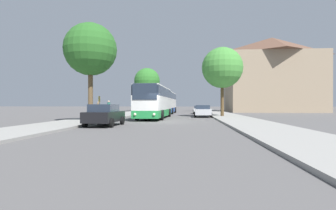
{
  "coord_description": "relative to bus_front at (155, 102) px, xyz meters",
  "views": [
    {
      "loc": [
        2.23,
        -22.9,
        1.56
      ],
      "look_at": [
        -0.63,
        13.79,
        1.44
      ],
      "focal_mm": 28.0,
      "sensor_mm": 36.0,
      "label": 1
    }
  ],
  "objects": [
    {
      "name": "sidewalk_right",
      "position": [
        8.44,
        -5.7,
        -1.75
      ],
      "size": [
        4.0,
        120.0,
        0.15
      ],
      "primitive_type": "cube",
      "color": "gray",
      "rests_on": "ground_plane"
    },
    {
      "name": "bus_stop_sign",
      "position": [
        -5.29,
        -2.85,
        -0.28
      ],
      "size": [
        0.08,
        0.45,
        2.24
      ],
      "color": "gray",
      "rests_on": "sidewalk_left"
    },
    {
      "name": "tree_right_near",
      "position": [
        7.71,
        3.12,
        4.08
      ],
      "size": [
        4.88,
        4.88,
        8.22
      ],
      "color": "#513D23",
      "rests_on": "sidewalk_right"
    },
    {
      "name": "pedestrian_waiting_near",
      "position": [
        -6.24,
        -0.39,
        -0.81
      ],
      "size": [
        0.36,
        0.36,
        1.72
      ],
      "rotation": [
        0.0,
        0.0,
        6.23
      ],
      "color": "#23232D",
      "rests_on": "sidewalk_left"
    },
    {
      "name": "building_right_background",
      "position": [
        20.45,
        25.5,
        5.66
      ],
      "size": [
        17.37,
        11.69,
        14.97
      ],
      "color": "gray",
      "rests_on": "ground_plane"
    },
    {
      "name": "parked_car_right_near",
      "position": [
        5.39,
        3.11,
        -1.07
      ],
      "size": [
        2.09,
        4.31,
        1.44
      ],
      "rotation": [
        0.0,
        0.0,
        3.13
      ],
      "color": "#B7B7BC",
      "rests_on": "ground_plane"
    },
    {
      "name": "tree_left_far",
      "position": [
        -5.6,
        29.68,
        4.93
      ],
      "size": [
        5.78,
        5.78,
        9.52
      ],
      "color": "#47331E",
      "rests_on": "sidewalk_left"
    },
    {
      "name": "ground_plane",
      "position": [
        1.44,
        -5.7,
        -1.83
      ],
      "size": [
        300.0,
        300.0,
        0.0
      ],
      "primitive_type": "plane",
      "color": "#565454",
      "rests_on": "ground"
    },
    {
      "name": "parked_car_left_curb",
      "position": [
        -2.3,
        -10.32,
        -1.02
      ],
      "size": [
        2.12,
        4.18,
        1.55
      ],
      "rotation": [
        0.0,
        0.0,
        -0.03
      ],
      "color": "black",
      "rests_on": "ground_plane"
    },
    {
      "name": "bus_middle",
      "position": [
        -0.05,
        15.23,
        0.03
      ],
      "size": [
        3.04,
        11.28,
        3.49
      ],
      "rotation": [
        0.0,
        0.0,
        -0.02
      ],
      "color": "#2D519E",
      "rests_on": "ground_plane"
    },
    {
      "name": "tree_left_near",
      "position": [
        -4.57,
        -7.08,
        4.33
      ],
      "size": [
        4.41,
        4.41,
        8.25
      ],
      "color": "brown",
      "rests_on": "sidewalk_left"
    },
    {
      "name": "bus_front",
      "position": [
        0.0,
        0.0,
        0.0
      ],
      "size": [
        2.98,
        11.89,
        3.42
      ],
      "rotation": [
        0.0,
        0.0,
        -0.03
      ],
      "color": "#238942",
      "rests_on": "ground_plane"
    },
    {
      "name": "sidewalk_left",
      "position": [
        -5.56,
        -5.7,
        -1.75
      ],
      "size": [
        4.0,
        120.0,
        0.15
      ],
      "primitive_type": "cube",
      "color": "gray",
      "rests_on": "ground_plane"
    },
    {
      "name": "parked_car_right_far",
      "position": [
        5.49,
        14.58,
        -1.13
      ],
      "size": [
        2.17,
        3.96,
        1.3
      ],
      "rotation": [
        0.0,
        0.0,
        3.13
      ],
      "color": "silver",
      "rests_on": "ground_plane"
    },
    {
      "name": "pedestrian_waiting_far",
      "position": [
        -5.78,
        1.89,
        -0.74
      ],
      "size": [
        0.36,
        0.36,
        1.84
      ],
      "rotation": [
        0.0,
        0.0,
        4.86
      ],
      "color": "#23232D",
      "rests_on": "sidewalk_left"
    }
  ]
}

